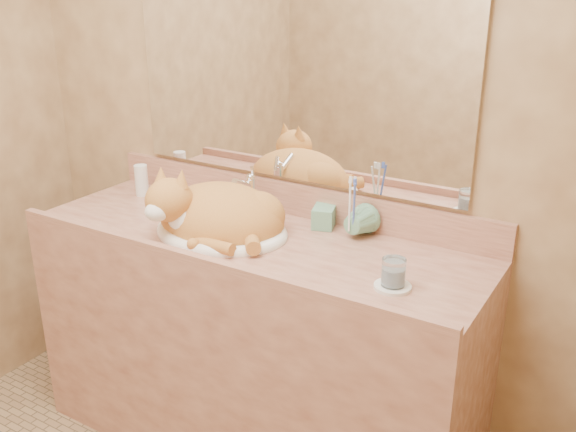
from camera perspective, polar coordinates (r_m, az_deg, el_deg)
The scene contains 12 objects.
wall_back at distance 2.27m, azimuth 0.44°, elevation 9.80°, with size 2.40×0.02×2.50m, color brown.
vanity_counter at distance 2.36m, azimuth -3.12°, elevation -11.46°, with size 1.60×0.55×0.85m, color brown, non-canonical shape.
mirror at distance 2.23m, azimuth 0.29°, elevation 13.28°, with size 1.30×0.02×0.80m, color white.
sink_basin at distance 2.18m, azimuth -5.98°, elevation 0.26°, with size 0.47×0.39×0.15m, color white, non-canonical shape.
faucet at distance 2.31m, azimuth -3.31°, elevation 1.95°, with size 0.05×0.12×0.18m, color white, non-canonical shape.
cat at distance 2.18m, azimuth -6.59°, elevation 0.33°, with size 0.45×0.36×0.24m, color #AF6728, non-canonical shape.
soap_dispenser at distance 2.18m, azimuth 3.00°, elevation 0.58°, with size 0.07×0.08×0.16m, color #65A280.
toothbrush_cup at distance 2.12m, azimuth 5.64°, elevation -0.99°, with size 0.11×0.11×0.10m, color #65A280.
toothbrushes at distance 2.09m, azimuth 5.72°, elevation 1.11°, with size 0.04×0.04×0.22m, color white, non-canonical shape.
saucer at distance 1.84m, azimuth 9.28°, elevation -6.22°, with size 0.11×0.11×0.01m, color white.
water_glass at distance 1.82m, azimuth 9.36°, elevation -4.96°, with size 0.07×0.07×0.08m, color white.
lotion_bottle at distance 2.61m, azimuth -12.89°, elevation 3.12°, with size 0.05×0.05×0.12m, color white.
Camera 1 is at (1.14, -0.91, 1.69)m, focal length 40.00 mm.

